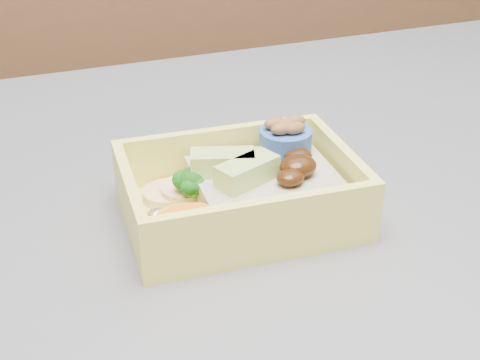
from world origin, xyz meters
name	(u,v)px	position (x,y,z in m)	size (l,w,h in m)	color
bento_box	(246,191)	(0.07, -0.02, 0.94)	(0.16, 0.12, 0.06)	#F4EE64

